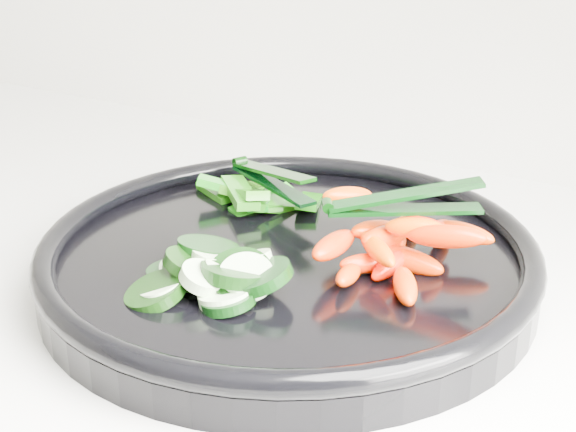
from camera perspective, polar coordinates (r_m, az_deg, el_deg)
The scene contains 6 objects.
veggie_tray at distance 0.61m, azimuth -0.00°, elevation -3.01°, with size 0.46×0.46×0.04m.
cucumber_pile at distance 0.56m, azimuth -5.51°, elevation -4.02°, with size 0.11×0.11×0.04m.
carrot_pile at distance 0.58m, azimuth 7.72°, elevation -1.87°, with size 0.14×0.14×0.05m.
pepper_pile at distance 0.69m, azimuth -2.29°, elevation 1.42°, with size 0.12×0.09×0.04m.
tong_carrot at distance 0.57m, azimuth 7.96°, elevation 0.96°, with size 0.10×0.08×0.02m.
tong_pepper at distance 0.68m, azimuth -1.30°, elevation 2.82°, with size 0.11×0.06×0.02m.
Camera 1 is at (0.57, 1.22, 1.22)m, focal length 50.00 mm.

